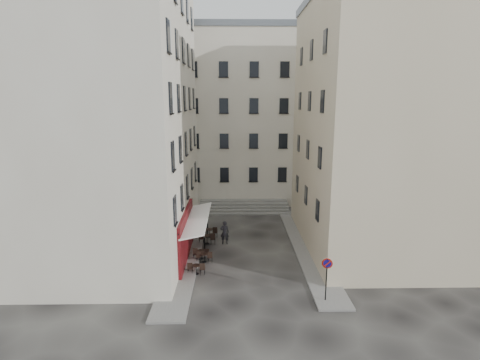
{
  "coord_description": "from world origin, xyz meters",
  "views": [
    {
      "loc": [
        -1.01,
        -23.98,
        11.13
      ],
      "look_at": [
        -0.55,
        4.0,
        5.09
      ],
      "focal_mm": 28.0,
      "sensor_mm": 36.0,
      "label": 1
    }
  ],
  "objects_px": {
    "bistro_table_b": "(204,257)",
    "pedestrian": "(225,232)",
    "no_parking_sign": "(327,271)",
    "bistro_table_a": "(196,268)"
  },
  "relations": [
    {
      "from": "no_parking_sign",
      "to": "bistro_table_b",
      "type": "distance_m",
      "value": 9.07
    },
    {
      "from": "no_parking_sign",
      "to": "pedestrian",
      "type": "distance_m",
      "value": 10.58
    },
    {
      "from": "no_parking_sign",
      "to": "bistro_table_a",
      "type": "distance_m",
      "value": 8.47
    },
    {
      "from": "pedestrian",
      "to": "bistro_table_b",
      "type": "bearing_deg",
      "value": 73.63
    },
    {
      "from": "no_parking_sign",
      "to": "pedestrian",
      "type": "relative_size",
      "value": 1.4
    },
    {
      "from": "bistro_table_a",
      "to": "bistro_table_b",
      "type": "relative_size",
      "value": 1.0
    },
    {
      "from": "bistro_table_b",
      "to": "no_parking_sign",
      "type": "bearing_deg",
      "value": -36.55
    },
    {
      "from": "bistro_table_a",
      "to": "bistro_table_b",
      "type": "distance_m",
      "value": 1.87
    },
    {
      "from": "bistro_table_b",
      "to": "pedestrian",
      "type": "bearing_deg",
      "value": 68.67
    },
    {
      "from": "no_parking_sign",
      "to": "bistro_table_a",
      "type": "xyz_separation_m",
      "value": [
        -7.57,
        3.51,
        -1.44
      ]
    }
  ]
}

